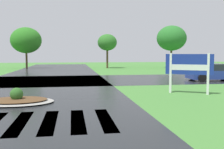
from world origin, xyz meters
TOP-DOWN VIEW (x-y plane):
  - asphalt_roadway at (0.00, 10.00)m, footprint 9.61×80.00m
  - asphalt_cross_road at (0.00, 18.37)m, footprint 90.00×8.65m
  - crosswalk_stripes at (0.00, 5.43)m, footprint 6.75×3.07m
  - estate_billboard at (8.29, 10.20)m, footprint 2.20×1.28m
  - median_island at (-0.31, 8.82)m, footprint 3.19×2.18m
  - car_white_sedan at (13.21, 16.31)m, footprint 4.13×2.27m
  - background_treeline at (-0.30, 35.30)m, footprint 42.98×6.42m

SIDE VIEW (x-z plane):
  - asphalt_roadway at x=0.00m, z-range 0.00..0.01m
  - asphalt_cross_road at x=0.00m, z-range 0.00..0.01m
  - crosswalk_stripes at x=0.00m, z-range 0.00..0.01m
  - median_island at x=-0.31m, z-range -0.21..0.47m
  - car_white_sedan at x=13.21m, z-range -0.04..1.30m
  - estate_billboard at x=8.29m, z-range 0.37..2.56m
  - background_treeline at x=-0.30m, z-range 0.96..7.21m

